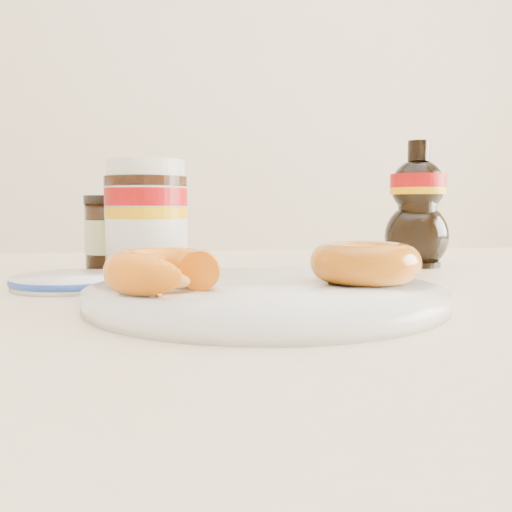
{
  "coord_description": "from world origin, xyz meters",
  "views": [
    {
      "loc": [
        -0.14,
        -0.46,
        0.83
      ],
      "look_at": [
        -0.07,
        0.04,
        0.79
      ],
      "focal_mm": 40.0,
      "sensor_mm": 36.0,
      "label": 1
    }
  ],
  "objects": [
    {
      "name": "dining_table",
      "position": [
        0.0,
        0.1,
        0.67
      ],
      "size": [
        1.4,
        0.9,
        0.75
      ],
      "color": "beige",
      "rests_on": "ground"
    },
    {
      "name": "dark_jar",
      "position": [
        -0.22,
        0.26,
        0.8
      ],
      "size": [
        0.06,
        0.06,
        0.09
      ],
      "rotation": [
        0.0,
        0.0,
        -0.34
      ],
      "color": "black",
      "rests_on": "dining_table"
    },
    {
      "name": "blue_rim_saucer",
      "position": [
        -0.24,
        0.11,
        0.76
      ],
      "size": [
        0.12,
        0.12,
        0.01
      ],
      "color": "white",
      "rests_on": "dining_table"
    },
    {
      "name": "donut_whole",
      "position": [
        0.02,
        0.01,
        0.78
      ],
      "size": [
        0.11,
        0.11,
        0.03
      ],
      "primitive_type": "torus",
      "rotation": [
        0.0,
        0.0,
        0.17
      ],
      "color": "#AD5F0B",
      "rests_on": "plate"
    },
    {
      "name": "donut_bitten",
      "position": [
        -0.15,
        -0.02,
        0.78
      ],
      "size": [
        0.11,
        0.11,
        0.03
      ],
      "primitive_type": "torus",
      "rotation": [
        0.0,
        0.0,
        -0.23
      ],
      "color": "orange",
      "rests_on": "plate"
    },
    {
      "name": "nutella_jar",
      "position": [
        -0.17,
        0.2,
        0.82
      ],
      "size": [
        0.09,
        0.09,
        0.13
      ],
      "rotation": [
        0.0,
        0.0,
        -0.39
      ],
      "color": "white",
      "rests_on": "dining_table"
    },
    {
      "name": "syrup_bottle",
      "position": [
        0.18,
        0.25,
        0.83
      ],
      "size": [
        0.08,
        0.07,
        0.16
      ],
      "primitive_type": null,
      "rotation": [
        0.0,
        0.0,
        -0.0
      ],
      "color": "black",
      "rests_on": "dining_table"
    },
    {
      "name": "plate",
      "position": [
        -0.07,
        -0.01,
        0.76
      ],
      "size": [
        0.29,
        0.29,
        0.01
      ],
      "color": "white",
      "rests_on": "dining_table"
    }
  ]
}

